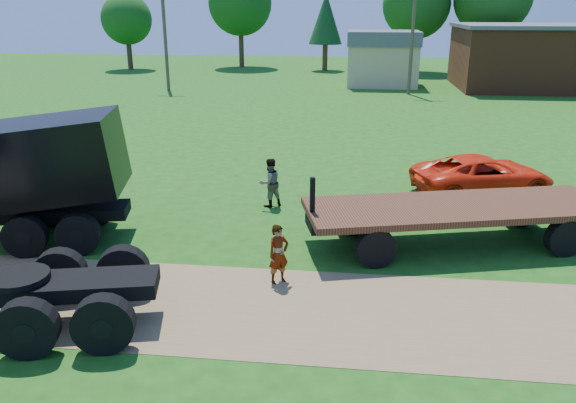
# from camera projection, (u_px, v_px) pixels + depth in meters

# --- Properties ---
(ground) EXTENTS (140.00, 140.00, 0.00)m
(ground) POSITION_uv_depth(u_px,v_px,m) (276.00, 310.00, 13.20)
(ground) COLOR #194D11
(ground) RESTS_ON ground
(dirt_track) EXTENTS (120.00, 4.20, 0.01)m
(dirt_track) POSITION_uv_depth(u_px,v_px,m) (276.00, 309.00, 13.20)
(dirt_track) COLOR olive
(dirt_track) RESTS_ON ground
(orange_pickup) EXTENTS (5.78, 4.04, 1.46)m
(orange_pickup) POSITION_uv_depth(u_px,v_px,m) (483.00, 175.00, 21.14)
(orange_pickup) COLOR red
(orange_pickup) RESTS_ON ground
(flatbed_trailer) EXTENTS (9.24, 4.78, 2.27)m
(flatbed_trailer) POSITION_uv_depth(u_px,v_px,m) (457.00, 214.00, 16.50)
(flatbed_trailer) COLOR #3B1D12
(flatbed_trailer) RESTS_ON ground
(spectator_a) EXTENTS (0.69, 0.66, 1.58)m
(spectator_a) POSITION_uv_depth(u_px,v_px,m) (279.00, 254.00, 14.26)
(spectator_a) COLOR #999999
(spectator_a) RESTS_ON ground
(spectator_b) EXTENTS (1.07, 1.04, 1.74)m
(spectator_b) POSITION_uv_depth(u_px,v_px,m) (270.00, 183.00, 19.76)
(spectator_b) COLOR #999999
(spectator_b) RESTS_ON ground
(brick_building) EXTENTS (15.40, 10.40, 5.30)m
(brick_building) POSITION_uv_depth(u_px,v_px,m) (548.00, 57.00, 47.85)
(brick_building) COLOR brown
(brick_building) RESTS_ON ground
(tan_shed) EXTENTS (6.20, 5.40, 4.70)m
(tan_shed) POSITION_uv_depth(u_px,v_px,m) (382.00, 58.00, 49.46)
(tan_shed) COLOR tan
(tan_shed) RESTS_ON ground
(utility_poles) EXTENTS (42.20, 0.28, 9.00)m
(utility_poles) POSITION_uv_depth(u_px,v_px,m) (413.00, 33.00, 43.80)
(utility_poles) COLOR brown
(utility_poles) RESTS_ON ground
(tree_row) EXTENTS (55.80, 13.52, 11.50)m
(tree_row) POSITION_uv_depth(u_px,v_px,m) (381.00, 6.00, 58.41)
(tree_row) COLOR #362416
(tree_row) RESTS_ON ground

